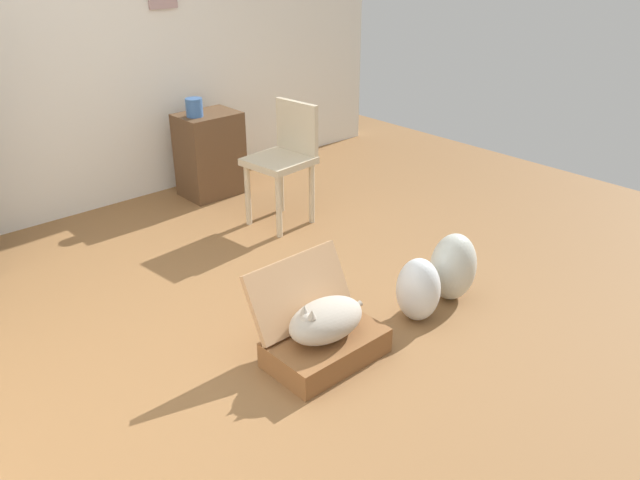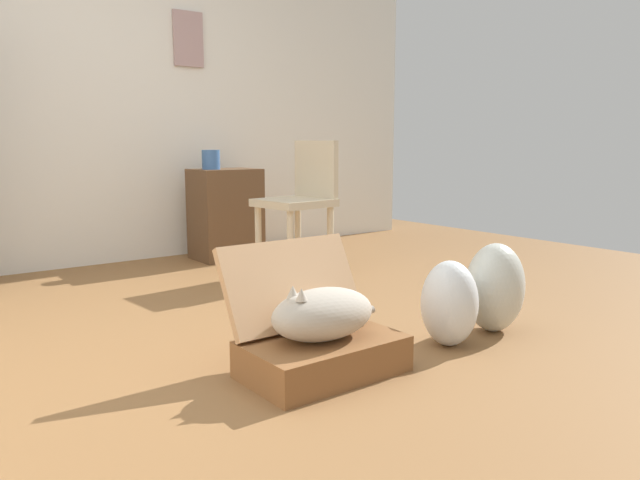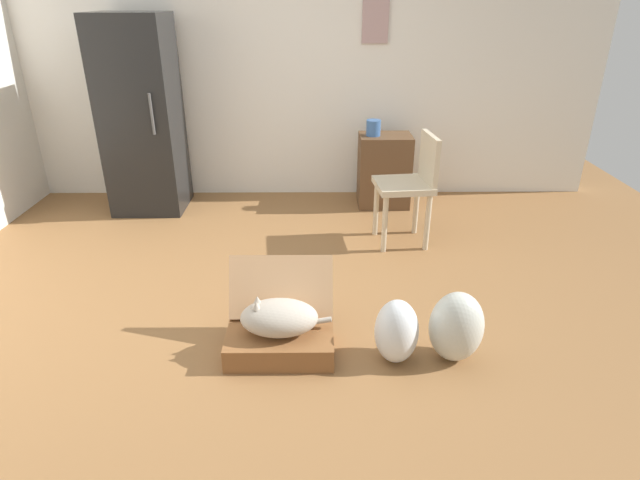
{
  "view_description": "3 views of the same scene",
  "coord_description": "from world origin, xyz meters",
  "px_view_note": "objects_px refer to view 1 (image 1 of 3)",
  "views": [
    {
      "loc": [
        -1.66,
        -2.54,
        2.04
      ],
      "look_at": [
        0.43,
        -0.24,
        0.52
      ],
      "focal_mm": 35.66,
      "sensor_mm": 36.0,
      "label": 1
    },
    {
      "loc": [
        -1.18,
        -2.33,
        0.9
      ],
      "look_at": [
        0.47,
        -0.16,
        0.46
      ],
      "focal_mm": 34.09,
      "sensor_mm": 36.0,
      "label": 2
    },
    {
      "loc": [
        0.41,
        -3.0,
        1.89
      ],
      "look_at": [
        0.43,
        0.04,
        0.46
      ],
      "focal_mm": 29.19,
      "sensor_mm": 36.0,
      "label": 3
    }
  ],
  "objects_px": {
    "plastic_bag_white": "(418,290)",
    "chair": "(285,157)",
    "cat": "(325,320)",
    "plastic_bag_clear": "(453,267)",
    "vase_tall": "(194,107)",
    "suitcase_base": "(326,348)",
    "side_table": "(210,154)"
  },
  "relations": [
    {
      "from": "plastic_bag_clear",
      "to": "chair",
      "type": "bearing_deg",
      "value": 90.48
    },
    {
      "from": "plastic_bag_white",
      "to": "suitcase_base",
      "type": "bearing_deg",
      "value": 174.34
    },
    {
      "from": "cat",
      "to": "chair",
      "type": "relative_size",
      "value": 0.57
    },
    {
      "from": "plastic_bag_white",
      "to": "chair",
      "type": "distance_m",
      "value": 1.65
    },
    {
      "from": "plastic_bag_white",
      "to": "plastic_bag_clear",
      "type": "relative_size",
      "value": 0.9
    },
    {
      "from": "suitcase_base",
      "to": "side_table",
      "type": "xyz_separation_m",
      "value": [
        0.87,
        2.38,
        0.28
      ]
    },
    {
      "from": "cat",
      "to": "plastic_bag_white",
      "type": "height_order",
      "value": "plastic_bag_white"
    },
    {
      "from": "chair",
      "to": "plastic_bag_clear",
      "type": "bearing_deg",
      "value": -5.24
    },
    {
      "from": "suitcase_base",
      "to": "vase_tall",
      "type": "xyz_separation_m",
      "value": [
        0.75,
        2.37,
        0.7
      ]
    },
    {
      "from": "plastic_bag_white",
      "to": "cat",
      "type": "bearing_deg",
      "value": 174.35
    },
    {
      "from": "plastic_bag_clear",
      "to": "plastic_bag_white",
      "type": "bearing_deg",
      "value": -178.18
    },
    {
      "from": "side_table",
      "to": "chair",
      "type": "xyz_separation_m",
      "value": [
        0.1,
        -0.87,
        0.17
      ]
    },
    {
      "from": "suitcase_base",
      "to": "side_table",
      "type": "bearing_deg",
      "value": 69.88
    },
    {
      "from": "cat",
      "to": "chair",
      "type": "bearing_deg",
      "value": 57.05
    },
    {
      "from": "plastic_bag_clear",
      "to": "vase_tall",
      "type": "relative_size",
      "value": 2.94
    },
    {
      "from": "suitcase_base",
      "to": "vase_tall",
      "type": "distance_m",
      "value": 2.58
    },
    {
      "from": "vase_tall",
      "to": "suitcase_base",
      "type": "bearing_deg",
      "value": -107.59
    },
    {
      "from": "plastic_bag_clear",
      "to": "vase_tall",
      "type": "xyz_separation_m",
      "value": [
        -0.24,
        2.42,
        0.56
      ]
    },
    {
      "from": "plastic_bag_white",
      "to": "chair",
      "type": "xyz_separation_m",
      "value": [
        0.32,
        1.58,
        0.33
      ]
    },
    {
      "from": "suitcase_base",
      "to": "side_table",
      "type": "height_order",
      "value": "side_table"
    },
    {
      "from": "cat",
      "to": "plastic_bag_clear",
      "type": "bearing_deg",
      "value": -3.15
    },
    {
      "from": "side_table",
      "to": "vase_tall",
      "type": "relative_size",
      "value": 4.79
    },
    {
      "from": "suitcase_base",
      "to": "chair",
      "type": "relative_size",
      "value": 0.67
    },
    {
      "from": "suitcase_base",
      "to": "vase_tall",
      "type": "relative_size",
      "value": 4.21
    },
    {
      "from": "suitcase_base",
      "to": "plastic_bag_white",
      "type": "bearing_deg",
      "value": -5.66
    },
    {
      "from": "vase_tall",
      "to": "cat",
      "type": "bearing_deg",
      "value": -107.69
    },
    {
      "from": "cat",
      "to": "plastic_bag_clear",
      "type": "xyz_separation_m",
      "value": [
        1.0,
        -0.05,
        -0.03
      ]
    },
    {
      "from": "cat",
      "to": "chair",
      "type": "xyz_separation_m",
      "value": [
        0.98,
        1.52,
        0.27
      ]
    },
    {
      "from": "suitcase_base",
      "to": "plastic_bag_white",
      "type": "height_order",
      "value": "plastic_bag_white"
    },
    {
      "from": "cat",
      "to": "plastic_bag_clear",
      "type": "height_order",
      "value": "plastic_bag_clear"
    },
    {
      "from": "plastic_bag_white",
      "to": "side_table",
      "type": "distance_m",
      "value": 2.46
    },
    {
      "from": "cat",
      "to": "vase_tall",
      "type": "height_order",
      "value": "vase_tall"
    }
  ]
}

